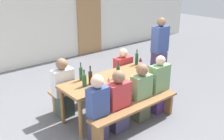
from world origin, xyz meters
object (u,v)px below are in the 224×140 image
object	(u,v)px
standing_host	(159,58)
wine_bottle_1	(84,80)
bench_near	(136,110)
wine_glass_1	(109,79)
seated_guest_near_0	(98,109)
wine_glass_0	(140,60)
tasting_table	(112,82)
wine_bottle_2	(91,78)
wine_bottle_4	(81,74)
wine_bottle_3	(137,59)
wine_bottle_0	(118,72)
seated_guest_far_1	(123,73)
bench_far	(92,86)
seated_guest_near_2	(141,94)
seated_guest_far_0	(63,89)
seated_guest_near_1	(118,103)
seated_guest_near_3	(159,86)
wooden_door	(90,22)

from	to	relation	value
standing_host	wine_bottle_1	bearing A→B (deg)	2.28
bench_near	wine_glass_1	distance (m)	0.72
seated_guest_near_0	standing_host	distance (m)	2.21
wine_glass_1	wine_bottle_1	bearing A→B (deg)	139.16
wine_bottle_1	wine_glass_0	bearing A→B (deg)	5.31
tasting_table	wine_bottle_1	distance (m)	0.64
bench_near	wine_bottle_2	distance (m)	0.97
wine_bottle_4	wine_bottle_3	bearing A→B (deg)	-1.19
wine_bottle_0	seated_guest_near_0	xyz separation A→B (m)	(-0.79, -0.43, -0.31)
wine_glass_0	seated_guest_far_1	size ratio (longest dim) A/B	0.17
bench_near	standing_host	bearing A→B (deg)	27.62
wine_bottle_1	wine_bottle_2	xyz separation A→B (m)	(0.13, -0.00, 0.02)
bench_far	seated_guest_near_2	world-z (taller)	seated_guest_near_2
wine_bottle_2	seated_guest_near_0	xyz separation A→B (m)	(-0.22, -0.50, -0.33)
seated_guest_near_0	wine_bottle_0	bearing A→B (deg)	-61.36
wine_bottle_3	seated_guest_far_0	bearing A→B (deg)	170.29
seated_guest_near_1	seated_guest_far_0	size ratio (longest dim) A/B	0.96
wine_bottle_3	wine_bottle_4	world-z (taller)	wine_bottle_4
seated_guest_near_1	wine_bottle_3	bearing A→B (deg)	-57.21
wine_glass_1	seated_guest_near_3	world-z (taller)	seated_guest_near_3
wine_bottle_2	wine_bottle_4	world-z (taller)	wine_bottle_2
wooden_door	tasting_table	bearing A→B (deg)	-119.27
seated_guest_near_3	wine_bottle_2	bearing A→B (deg)	67.84
seated_guest_near_0	standing_host	xyz separation A→B (m)	(2.11, 0.58, 0.28)
wine_bottle_4	wine_glass_0	xyz separation A→B (m)	(1.39, -0.12, 0.00)
wine_bottle_0	seated_guest_far_0	xyz separation A→B (m)	(-0.84, 0.58, -0.32)
tasting_table	seated_guest_far_0	xyz separation A→B (m)	(-0.75, 0.51, -0.11)
bench_near	seated_guest_near_1	size ratio (longest dim) A/B	1.70
tasting_table	seated_guest_near_2	distance (m)	0.59
wine_glass_0	seated_guest_near_2	xyz separation A→B (m)	(-0.62, -0.64, -0.36)
wooden_door	seated_guest_far_1	size ratio (longest dim) A/B	1.97
seated_guest_far_1	tasting_table	bearing A→B (deg)	-55.32
seated_guest_near_1	standing_host	bearing A→B (deg)	-70.84
seated_guest_near_3	seated_guest_far_0	bearing A→B (deg)	55.92
wooden_door	wine_bottle_2	distance (m)	4.39
bench_near	seated_guest_far_0	distance (m)	1.40
wine_bottle_0	seated_guest_near_2	xyz separation A→B (m)	(0.18, -0.43, -0.34)
tasting_table	wine_bottle_3	bearing A→B (deg)	14.89
seated_guest_far_0	seated_guest_near_0	bearing A→B (deg)	2.36
wine_bottle_0	wine_bottle_1	distance (m)	0.70
bench_near	bench_far	bearing A→B (deg)	90.00
wine_glass_1	seated_guest_near_0	size ratio (longest dim) A/B	0.16
bench_far	seated_guest_far_1	world-z (taller)	seated_guest_far_1
wooden_door	seated_guest_near_0	size ratio (longest dim) A/B	1.85
standing_host	wine_glass_0	bearing A→B (deg)	-6.47
wine_bottle_1	seated_guest_far_0	bearing A→B (deg)	105.17
bench_near	seated_guest_near_1	bearing A→B (deg)	151.68
tasting_table	wine_bottle_0	xyz separation A→B (m)	(0.08, -0.07, 0.20)
wine_bottle_4	wine_glass_0	bearing A→B (deg)	-5.08
wine_glass_1	seated_guest_near_2	xyz separation A→B (m)	(0.57, -0.23, -0.36)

